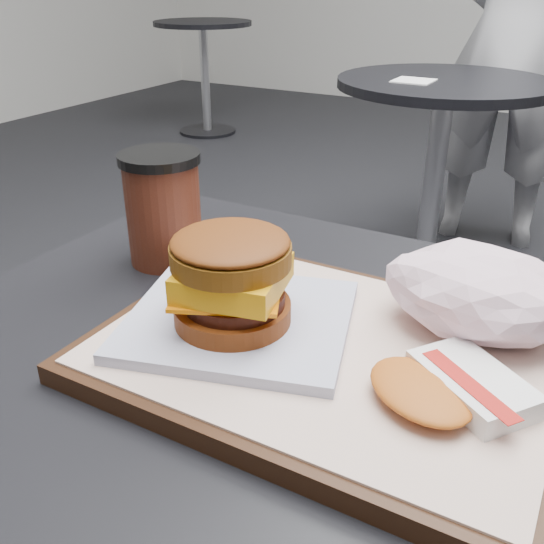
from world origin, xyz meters
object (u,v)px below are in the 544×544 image
at_px(coffee_cup, 163,207).
at_px(patron, 513,39).
at_px(customer_table, 333,530).
at_px(hash_brown, 449,387).
at_px(breakfast_sandwich, 234,289).
at_px(crumpled_wrapper, 480,292).
at_px(neighbor_table, 439,140).
at_px(serving_tray, 327,353).

bearing_deg(coffee_cup, patron, 89.84).
bearing_deg(customer_table, hash_brown, -10.30).
distance_m(breakfast_sandwich, crumpled_wrapper, 0.21).
height_order(customer_table, breakfast_sandwich, breakfast_sandwich).
xyz_separation_m(crumpled_wrapper, neighbor_table, (-0.43, 1.56, -0.27)).
bearing_deg(serving_tray, breakfast_sandwich, -167.03).
distance_m(serving_tray, hash_brown, 0.11).
bearing_deg(serving_tray, customer_table, -21.23).
distance_m(crumpled_wrapper, patron, 2.18).
xyz_separation_m(serving_tray, crumpled_wrapper, (0.10, 0.09, 0.05)).
relative_size(breakfast_sandwich, neighbor_table, 0.31).
height_order(serving_tray, breakfast_sandwich, breakfast_sandwich).
distance_m(hash_brown, crumpled_wrapper, 0.11).
relative_size(customer_table, neighbor_table, 1.07).
xyz_separation_m(serving_tray, patron, (-0.24, 2.24, 0.04)).
distance_m(hash_brown, neighbor_table, 1.74).
distance_m(customer_table, patron, 2.27).
xyz_separation_m(customer_table, neighbor_table, (-0.35, 1.65, -0.03)).
height_order(breakfast_sandwich, crumpled_wrapper, breakfast_sandwich).
bearing_deg(hash_brown, customer_table, 169.70).
relative_size(hash_brown, coffee_cup, 1.08).
bearing_deg(breakfast_sandwich, patron, 94.05).
bearing_deg(breakfast_sandwich, crumpled_wrapper, 29.97).
xyz_separation_m(breakfast_sandwich, coffee_cup, (-0.17, 0.11, 0.01)).
xyz_separation_m(customer_table, breakfast_sandwich, (-0.10, -0.01, 0.24)).
height_order(breakfast_sandwich, patron, patron).
xyz_separation_m(crumpled_wrapper, patron, (-0.34, 2.15, -0.00)).
relative_size(serving_tray, hash_brown, 2.80).
relative_size(crumpled_wrapper, neighbor_table, 0.21).
distance_m(serving_tray, breakfast_sandwich, 0.10).
bearing_deg(patron, crumpled_wrapper, 90.59).
bearing_deg(patron, breakfast_sandwich, 85.64).
height_order(customer_table, patron, patron).
bearing_deg(breakfast_sandwich, hash_brown, -1.45).
bearing_deg(serving_tray, patron, 96.11).
distance_m(serving_tray, crumpled_wrapper, 0.14).
relative_size(serving_tray, patron, 0.23).
xyz_separation_m(breakfast_sandwich, patron, (-0.16, 2.25, -0.00)).
bearing_deg(neighbor_table, crumpled_wrapper, -74.46).
distance_m(crumpled_wrapper, neighbor_table, 1.64).
bearing_deg(coffee_cup, hash_brown, -18.70).
distance_m(customer_table, neighbor_table, 1.69).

